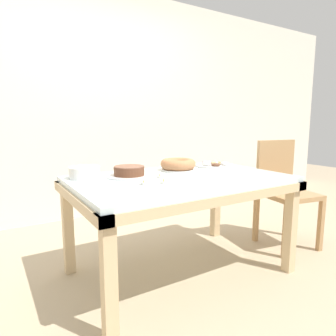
# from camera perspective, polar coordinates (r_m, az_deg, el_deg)

# --- Properties ---
(ground_plane) EXTENTS (12.00, 12.00, 0.00)m
(ground_plane) POSITION_cam_1_polar(r_m,az_deg,el_deg) (2.37, 2.18, -19.04)
(ground_plane) COLOR tan
(wall_back) EXTENTS (8.00, 0.10, 2.60)m
(wall_back) POSITION_cam_1_polar(r_m,az_deg,el_deg) (3.64, -13.08, 11.68)
(wall_back) COLOR silver
(wall_back) RESTS_ON ground
(dining_table) EXTENTS (1.52, 0.96, 0.72)m
(dining_table) POSITION_cam_1_polar(r_m,az_deg,el_deg) (2.15, 2.28, -3.90)
(dining_table) COLOR silver
(dining_table) RESTS_ON ground
(chair) EXTENTS (0.49, 0.49, 0.94)m
(chair) POSITION_cam_1_polar(r_m,az_deg,el_deg) (2.89, 21.06, -3.41)
(chair) COLOR tan
(chair) RESTS_ON ground
(cake_chocolate_round) EXTENTS (0.32, 0.32, 0.08)m
(cake_chocolate_round) POSITION_cam_1_polar(r_m,az_deg,el_deg) (2.12, -7.41, -0.80)
(cake_chocolate_round) COLOR white
(cake_chocolate_round) RESTS_ON dining_table
(cake_golden_bundt) EXTENTS (0.28, 0.28, 0.09)m
(cake_golden_bundt) POSITION_cam_1_polar(r_m,az_deg,el_deg) (2.39, 1.93, 0.65)
(cake_golden_bundt) COLOR white
(cake_golden_bundt) RESTS_ON dining_table
(pastry_platter) EXTENTS (0.34, 0.34, 0.04)m
(pastry_platter) POSITION_cam_1_polar(r_m,az_deg,el_deg) (2.64, 8.88, 0.66)
(pastry_platter) COLOR white
(pastry_platter) RESTS_ON dining_table
(plate_stack) EXTENTS (0.21, 0.21, 0.08)m
(plate_stack) POSITION_cam_1_polar(r_m,az_deg,el_deg) (2.13, -15.61, -0.83)
(plate_stack) COLOR white
(plate_stack) RESTS_ON dining_table
(tealight_near_front) EXTENTS (0.04, 0.04, 0.04)m
(tealight_near_front) POSITION_cam_1_polar(r_m,az_deg,el_deg) (1.88, -0.87, -2.73)
(tealight_near_front) COLOR silver
(tealight_near_front) RESTS_ON dining_table
(tealight_centre) EXTENTS (0.04, 0.04, 0.04)m
(tealight_centre) POSITION_cam_1_polar(r_m,az_deg,el_deg) (1.86, -4.65, -2.90)
(tealight_centre) COLOR silver
(tealight_centre) RESTS_ON dining_table
(tealight_left_edge) EXTENTS (0.04, 0.04, 0.04)m
(tealight_left_edge) POSITION_cam_1_polar(r_m,az_deg,el_deg) (2.07, -1.59, -1.65)
(tealight_left_edge) COLOR silver
(tealight_left_edge) RESTS_ON dining_table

